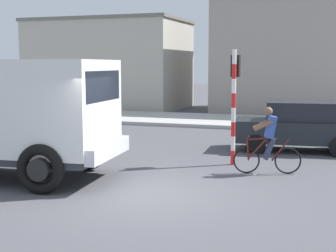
# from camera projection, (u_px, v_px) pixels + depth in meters

# --- Properties ---
(ground_plane) EXTENTS (120.00, 120.00, 0.00)m
(ground_plane) POSITION_uv_depth(u_px,v_px,m) (139.00, 195.00, 10.71)
(ground_plane) COLOR #4C4C51
(sidewalk_far) EXTENTS (80.00, 5.00, 0.16)m
(sidewalk_far) POSITION_uv_depth(u_px,v_px,m) (253.00, 122.00, 23.72)
(sidewalk_far) COLOR #ADADA8
(sidewalk_far) RESTS_ON ground
(truck_foreground) EXTENTS (5.65, 3.24, 2.90)m
(truck_foreground) POSITION_uv_depth(u_px,v_px,m) (5.00, 111.00, 12.21)
(truck_foreground) COLOR white
(truck_foreground) RESTS_ON ground
(cyclist) EXTENTS (1.68, 0.62, 1.72)m
(cyclist) POSITION_uv_depth(u_px,v_px,m) (268.00, 140.00, 12.75)
(cyclist) COLOR black
(cyclist) RESTS_ON ground
(traffic_light_pole) EXTENTS (0.24, 0.43, 3.20)m
(traffic_light_pole) POSITION_uv_depth(u_px,v_px,m) (234.00, 91.00, 13.83)
(traffic_light_pole) COLOR red
(traffic_light_pole) RESTS_ON ground
(car_red_near) EXTENTS (4.15, 2.17, 1.60)m
(car_red_near) POSITION_uv_depth(u_px,v_px,m) (298.00, 126.00, 16.13)
(car_red_near) COLOR #1E2328
(car_red_near) RESTS_ON ground
(building_corner_left) EXTENTS (9.77, 6.10, 5.65)m
(building_corner_left) POSITION_uv_depth(u_px,v_px,m) (110.00, 64.00, 32.43)
(building_corner_left) COLOR #B2AD9E
(building_corner_left) RESTS_ON ground
(building_mid_block) EXTENTS (12.12, 7.42, 6.66)m
(building_mid_block) POSITION_uv_depth(u_px,v_px,m) (324.00, 55.00, 28.84)
(building_mid_block) COLOR #9E9389
(building_mid_block) RESTS_ON ground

